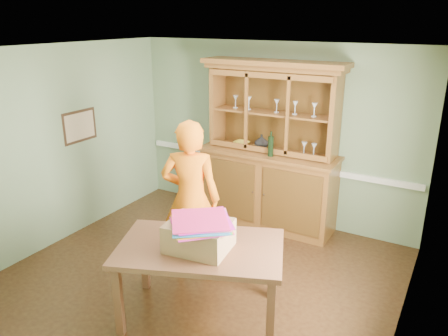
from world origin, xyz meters
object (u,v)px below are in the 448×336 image
Objects in this scene: china_hutch at (269,170)px; cardboard_box at (199,236)px; dining_table at (200,255)px; person at (191,199)px.

cardboard_box is (0.33, -2.43, 0.11)m from china_hutch.
cardboard_box is at bearing -90.25° from dining_table.
person is (-0.59, 0.73, -0.00)m from cardboard_box.
china_hutch is at bearing 76.02° from dining_table.
dining_table is at bearing 111.31° from cardboard_box.
person reaches higher than cardboard_box.
person reaches higher than dining_table.
dining_table is at bearing -82.42° from china_hutch.
person is at bearing 128.83° from cardboard_box.
dining_table is 3.15× the size of cardboard_box.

